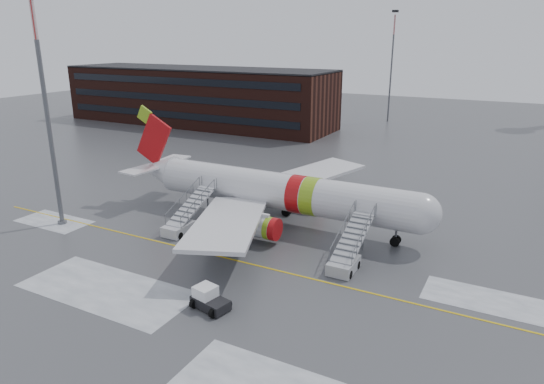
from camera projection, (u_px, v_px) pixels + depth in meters
The scene contains 8 objects.
ground at pixel (242, 256), 43.07m from camera, with size 260.00×260.00×0.00m, color #494C4F.
airliner at pixel (273, 191), 50.07m from camera, with size 35.03×32.97×11.18m.
airstair_fwd at pixel (347, 256), 40.61m from camera, with size 2.05×7.70×3.48m.
airstair_aft at pixel (183, 221), 48.26m from camera, with size 2.05×7.70×3.48m.
pushback_tug at pixel (209, 299), 34.64m from camera, with size 3.04×2.53×1.60m.
light_mast_near at pixel (46, 107), 46.96m from camera, with size 1.20×1.20×23.21m.
terminal_building at pixel (197, 96), 107.54m from camera, with size 62.00×16.11×12.30m.
light_mast_far_n at pixel (392, 60), 108.06m from camera, with size 1.20×1.20×24.25m.
Camera 1 is at (20.82, -33.43, 18.55)m, focal length 32.00 mm.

